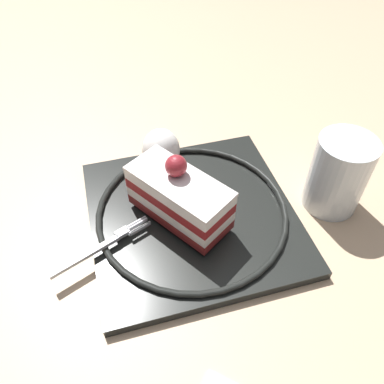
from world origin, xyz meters
name	(u,v)px	position (x,y,z in m)	size (l,w,h in m)	color
ground_plane	(182,230)	(0.00, 0.00, 0.00)	(2.40, 2.40, 0.00)	tan
dessert_plate	(192,214)	(-0.02, -0.01, 0.01)	(0.26, 0.26, 0.02)	black
cake_slice	(183,196)	(0.00, -0.01, 0.05)	(0.11, 0.14, 0.08)	maroon
whipped_cream_dollop	(158,150)	(0.00, -0.10, 0.05)	(0.05, 0.05, 0.06)	white
fork	(105,245)	(0.09, 0.01, 0.02)	(0.12, 0.05, 0.00)	silver
drink_glass_near	(337,178)	(-0.20, 0.01, 0.04)	(0.07, 0.07, 0.10)	silver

